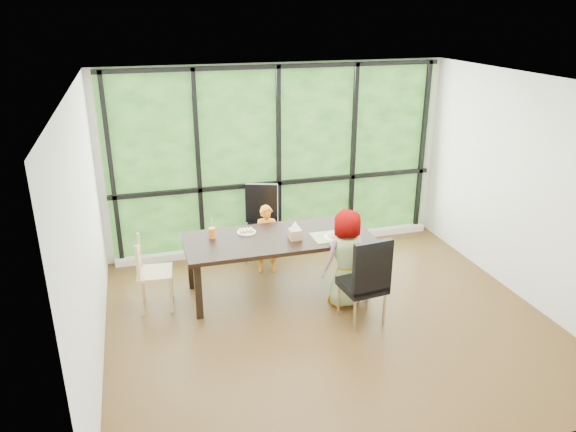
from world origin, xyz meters
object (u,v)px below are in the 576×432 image
object	(u,v)px
chair_window_leather	(260,225)
orange_cup	(212,233)
chair_end_beech	(155,273)
plate_near	(334,237)
dining_table	(278,264)
green_cup	(356,233)
child_older	(345,259)
tissue_box	(295,234)
chair_interior_leather	(363,279)
plate_far	(246,232)
child_toddler	(267,239)

from	to	relation	value
chair_window_leather	orange_cup	distance (m)	1.13
chair_end_beech	plate_near	world-z (taller)	chair_end_beech
dining_table	green_cup	size ratio (longest dim) A/B	21.17
chair_window_leather	child_older	bearing A→B (deg)	-45.31
child_older	orange_cup	bearing A→B (deg)	-37.43
green_cup	orange_cup	bearing A→B (deg)	164.39
green_cup	chair_end_beech	bearing A→B (deg)	172.46
tissue_box	chair_end_beech	bearing A→B (deg)	174.92
chair_window_leather	chair_end_beech	distance (m)	1.76
dining_table	chair_end_beech	bearing A→B (deg)	178.96
chair_window_leather	chair_interior_leather	distance (m)	2.04
chair_window_leather	plate_far	xyz separation A→B (m)	(-0.35, -0.71, 0.22)
dining_table	tissue_box	bearing A→B (deg)	-33.80
child_toddler	tissue_box	size ratio (longest dim) A/B	6.49
child_toddler	green_cup	bearing A→B (deg)	-31.56
chair_end_beech	dining_table	bearing A→B (deg)	-85.66
chair_end_beech	plate_near	bearing A→B (deg)	-91.30
child_toddler	orange_cup	bearing A→B (deg)	-141.34
chair_interior_leather	child_toddler	size ratio (longest dim) A/B	1.14
dining_table	plate_far	world-z (taller)	plate_far
chair_window_leather	chair_end_beech	size ratio (longest dim) A/B	1.20
child_older	orange_cup	size ratio (longest dim) A/B	9.15
plate_near	child_toddler	bearing A→B (deg)	129.05
child_older	plate_far	bearing A→B (deg)	-47.98
tissue_box	child_older	bearing A→B (deg)	-39.77
chair_window_leather	plate_near	bearing A→B (deg)	-40.92
child_toddler	orange_cup	world-z (taller)	child_toddler
tissue_box	plate_far	bearing A→B (deg)	146.51
chair_end_beech	tissue_box	size ratio (longest dim) A/B	6.16
chair_interior_leather	orange_cup	xyz separation A→B (m)	(-1.51, 1.14, 0.28)
chair_interior_leather	plate_far	world-z (taller)	chair_interior_leather
orange_cup	tissue_box	distance (m)	1.02
chair_end_beech	child_toddler	size ratio (longest dim) A/B	0.95
dining_table	plate_near	size ratio (longest dim) A/B	9.25
dining_table	chair_interior_leather	distance (m)	1.21
chair_window_leather	green_cup	size ratio (longest dim) A/B	9.90
child_toddler	child_older	bearing A→B (deg)	-46.48
child_toddler	chair_end_beech	bearing A→B (deg)	-147.99
child_older	plate_far	world-z (taller)	child_older
plate_far	tissue_box	xyz separation A→B (m)	(0.53, -0.35, 0.06)
chair_window_leather	child_toddler	distance (m)	0.37
child_toddler	tissue_box	xyz separation A→B (m)	(0.18, -0.70, 0.34)
orange_cup	tissue_box	xyz separation A→B (m)	(0.97, -0.31, -0.00)
plate_near	plate_far	bearing A→B (deg)	155.52
green_cup	plate_near	bearing A→B (deg)	165.56
chair_interior_leather	chair_end_beech	world-z (taller)	chair_interior_leather
chair_interior_leather	child_toddler	world-z (taller)	chair_interior_leather
child_toddler	plate_near	size ratio (longest dim) A/B	3.80
dining_table	child_toddler	size ratio (longest dim) A/B	2.44
chair_end_beech	child_toddler	bearing A→B (deg)	-64.65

